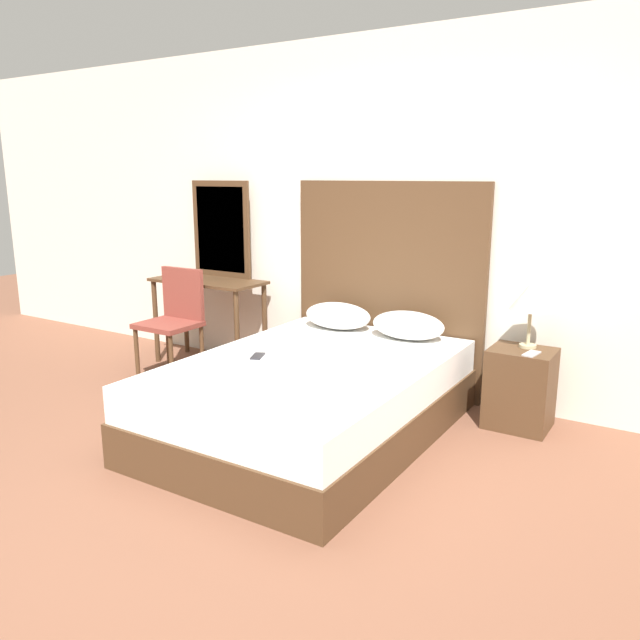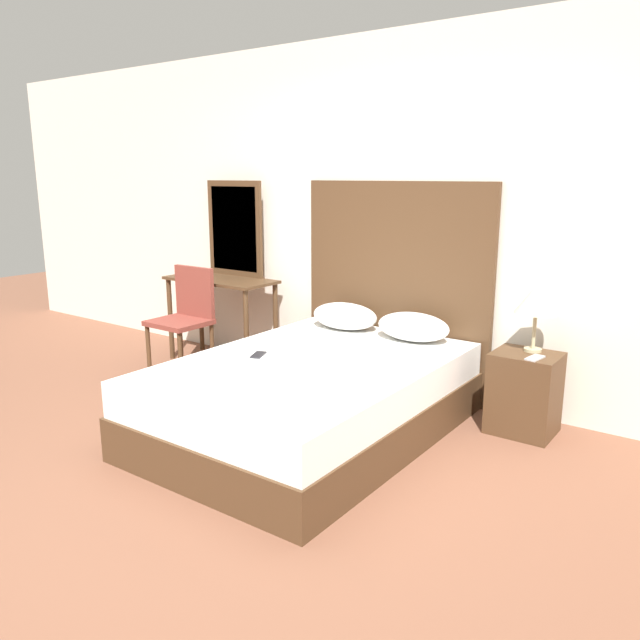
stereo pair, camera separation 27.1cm
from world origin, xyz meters
TOP-DOWN VIEW (x-y plane):
  - ground_plane at (0.00, 0.00)m, footprint 16.00×16.00m
  - wall_back at (0.00, 2.24)m, footprint 10.00×0.06m
  - bed at (-0.04, 1.07)m, footprint 1.50×2.14m
  - headboard at (-0.04, 2.16)m, footprint 1.57×0.05m
  - pillow_left at (-0.33, 1.91)m, footprint 0.54×0.35m
  - pillow_right at (0.26, 1.91)m, footprint 0.54×0.35m
  - phone_on_bed at (-0.39, 0.96)m, footprint 0.12×0.17m
  - nightstand at (1.09, 1.90)m, footprint 0.41×0.36m
  - table_lamp at (1.10, 1.97)m, footprint 0.27×0.27m
  - phone_on_nightstand at (1.17, 1.81)m, footprint 0.09×0.16m
  - vanity_desk at (-1.63, 1.88)m, footprint 1.02×0.46m
  - vanity_mirror at (-1.63, 2.08)m, footprint 0.62×0.03m
  - chair at (-1.61, 1.44)m, footprint 0.45×0.41m

SIDE VIEW (x-z plane):
  - ground_plane at x=0.00m, z-range 0.00..0.00m
  - bed at x=-0.04m, z-range 0.00..0.50m
  - nightstand at x=1.09m, z-range 0.00..0.54m
  - phone_on_bed at x=-0.39m, z-range 0.50..0.51m
  - chair at x=-1.61m, z-range 0.08..1.00m
  - phone_on_nightstand at x=1.17m, z-range 0.54..0.55m
  - pillow_left at x=-0.33m, z-range 0.50..0.70m
  - pillow_right at x=0.26m, z-range 0.50..0.70m
  - vanity_desk at x=-1.63m, z-range 0.25..1.02m
  - headboard at x=-0.04m, z-range 0.00..1.62m
  - table_lamp at x=1.10m, z-range 0.66..1.11m
  - vanity_mirror at x=-1.63m, z-range 0.77..1.62m
  - wall_back at x=0.00m, z-range 0.00..2.70m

